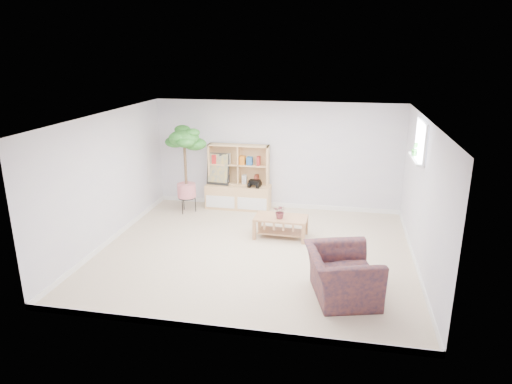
% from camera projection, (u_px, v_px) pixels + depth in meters
% --- Properties ---
extents(floor, '(5.50, 5.00, 0.01)m').
position_uv_depth(floor, '(255.00, 251.00, 8.17)').
color(floor, beige).
rests_on(floor, ground).
extents(ceiling, '(5.50, 5.00, 0.01)m').
position_uv_depth(ceiling, '(255.00, 117.00, 7.45)').
color(ceiling, white).
rests_on(ceiling, walls).
extents(walls, '(5.51, 5.01, 2.40)m').
position_uv_depth(walls, '(255.00, 187.00, 7.81)').
color(walls, white).
rests_on(walls, floor).
extents(baseboard, '(5.50, 5.00, 0.10)m').
position_uv_depth(baseboard, '(255.00, 249.00, 8.15)').
color(baseboard, white).
rests_on(baseboard, floor).
extents(window, '(0.10, 0.98, 0.68)m').
position_uv_depth(window, '(421.00, 141.00, 7.64)').
color(window, silver).
rests_on(window, walls).
extents(window_sill, '(0.14, 1.00, 0.04)m').
position_uv_depth(window_sill, '(416.00, 159.00, 7.74)').
color(window_sill, white).
rests_on(window_sill, walls).
extents(storage_unit, '(1.45, 0.49, 1.45)m').
position_uv_depth(storage_unit, '(238.00, 177.00, 10.20)').
color(storage_unit, '#DEB274').
rests_on(storage_unit, floor).
extents(poster, '(0.53, 0.17, 0.72)m').
position_uv_depth(poster, '(218.00, 169.00, 10.21)').
color(poster, yellow).
rests_on(poster, storage_unit).
extents(toy_truck, '(0.38, 0.29, 0.19)m').
position_uv_depth(toy_truck, '(255.00, 183.00, 10.07)').
color(toy_truck, black).
rests_on(toy_truck, storage_unit).
extents(coffee_table, '(1.01, 0.57, 0.41)m').
position_uv_depth(coffee_table, '(281.00, 227.00, 8.75)').
color(coffee_table, tan).
rests_on(coffee_table, floor).
extents(table_plant, '(0.28, 0.25, 0.28)m').
position_uv_depth(table_plant, '(280.00, 212.00, 8.57)').
color(table_plant, '#19491B').
rests_on(table_plant, coffee_table).
extents(floor_tree, '(0.86, 0.86, 1.92)m').
position_uv_depth(floor_tree, '(186.00, 170.00, 9.88)').
color(floor_tree, '#19711C').
rests_on(floor_tree, floor).
extents(armchair, '(1.21, 1.31, 0.81)m').
position_uv_depth(armchair, '(342.00, 271.00, 6.55)').
color(armchair, '#171B33').
rests_on(armchair, floor).
extents(sill_plant, '(0.16, 0.14, 0.25)m').
position_uv_depth(sill_plant, '(415.00, 149.00, 7.85)').
color(sill_plant, '#19711C').
rests_on(sill_plant, window_sill).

